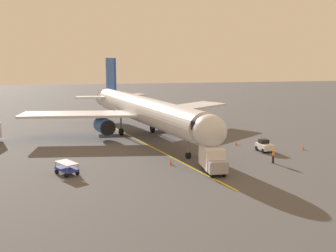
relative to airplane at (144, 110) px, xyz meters
name	(u,v)px	position (x,y,z in m)	size (l,w,h in m)	color
ground_plane	(143,137)	(0.19, -0.03, -4.00)	(220.00, 220.00, 0.00)	#4C4C4F
apron_lead_in_line	(150,146)	(-0.07, 6.27, -4.00)	(0.24, 40.00, 0.01)	yellow
airplane	(144,110)	(0.00, 0.00, 0.00)	(33.63, 39.75, 11.50)	silver
ground_crew_marshaller	(273,156)	(-12.48, 17.24, -3.12)	(0.43, 0.47, 1.71)	#23232D
ground_crew_wing_walker	(169,122)	(-5.23, -7.69, -3.12)	(0.44, 0.47, 1.71)	#23232D
box_truck_near_nose	(213,159)	(-4.76, 19.26, -2.62)	(2.09, 4.65, 2.62)	#9E9EA3
baggage_cart_portside	(67,168)	(10.22, 17.28, -3.35)	(2.57, 2.95, 1.27)	#2D3899
tug_rear_apron	(265,146)	(-13.87, 11.81, -3.30)	(1.78, 2.45, 1.50)	white
safety_cone_nose_left	(171,162)	(-0.97, 15.66, -3.73)	(0.32, 0.32, 0.55)	#F2590F
safety_cone_nose_right	(262,138)	(-16.42, 5.18, -3.73)	(0.32, 0.32, 0.55)	#F2590F
safety_cone_wing_port	(236,143)	(-11.67, 7.57, -3.73)	(0.32, 0.32, 0.55)	#F2590F
safety_cone_wing_starboard	(303,147)	(-19.19, 11.80, -3.73)	(0.32, 0.32, 0.55)	#F2590F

